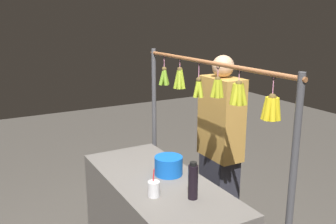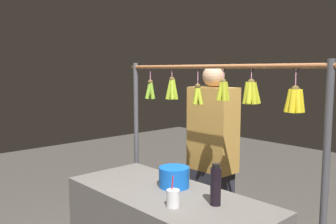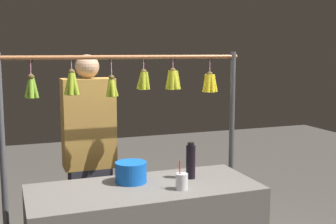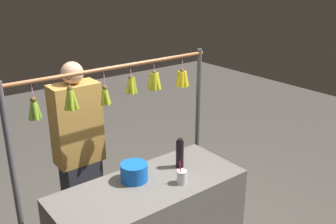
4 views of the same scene
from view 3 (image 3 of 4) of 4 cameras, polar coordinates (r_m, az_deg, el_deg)
The scene contains 5 objects.
display_rack at distance 3.43m, azimuth -4.60°, elevation -0.63°, with size 1.89×0.13×1.81m.
water_bottle at distance 3.26m, azimuth 2.96°, elevation -6.39°, with size 0.07×0.07×0.27m.
blue_bucket at distance 3.18m, azimuth -4.82°, elevation -7.78°, with size 0.22×0.22×0.15m, color blue.
drink_cup at distance 3.02m, azimuth 1.78°, elevation -8.97°, with size 0.08×0.08×0.20m.
vendor_person at distance 3.77m, azimuth -10.11°, elevation -6.51°, with size 0.42×0.23×1.79m.
Camera 3 is at (0.88, 2.83, 1.82)m, focal length 47.07 mm.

